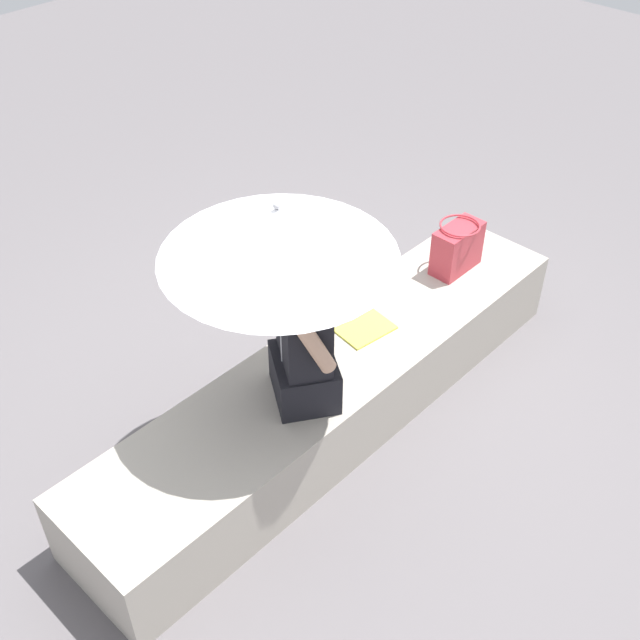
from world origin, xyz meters
TOP-DOWN VIEW (x-y plane):
  - ground_plane at (0.00, 0.00)m, footprint 14.00×14.00m
  - stone_bench at (0.00, 0.00)m, footprint 2.98×0.63m
  - person_seated at (-0.28, -0.06)m, footprint 0.43×0.50m
  - parasol at (-0.35, -0.00)m, footprint 1.00×1.00m
  - handbag_black at (1.03, 0.02)m, footprint 0.31×0.23m
  - magazine at (0.27, 0.04)m, footprint 0.30×0.24m

SIDE VIEW (x-z plane):
  - ground_plane at x=0.00m, z-range 0.00..0.00m
  - stone_bench at x=0.00m, z-range 0.00..0.42m
  - magazine at x=0.27m, z-range 0.42..0.43m
  - handbag_black at x=1.03m, z-range 0.41..0.70m
  - person_seated at x=-0.28m, z-range 0.35..1.25m
  - parasol at x=-0.35m, z-range 0.80..1.85m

